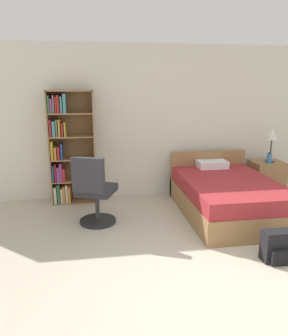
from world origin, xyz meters
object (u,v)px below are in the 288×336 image
object	(u,v)px
office_chair	(94,193)
water_bottle	(269,158)
backpack_black	(277,247)
nightstand	(266,178)
bookshelf	(67,149)
bed	(227,195)
table_lamp	(272,136)

from	to	relation	value
office_chair	water_bottle	size ratio (longest dim) A/B	5.36
water_bottle	backpack_black	xyz separation A→B (m)	(-0.99, -2.06, -0.53)
office_chair	nightstand	distance (m)	3.18
water_bottle	backpack_black	distance (m)	2.35
bookshelf	office_chair	distance (m)	1.19
bed	office_chair	size ratio (longest dim) A/B	1.95
water_bottle	backpack_black	bearing A→B (deg)	-115.79
office_chair	nightstand	xyz separation A→B (m)	(3.05, 0.87, -0.17)
bed	nightstand	bearing A→B (deg)	34.99
bookshelf	table_lamp	world-z (taller)	bookshelf
table_lamp	water_bottle	world-z (taller)	table_lamp
nightstand	bed	bearing A→B (deg)	-145.01
water_bottle	backpack_black	size ratio (longest dim) A/B	0.53
table_lamp	nightstand	bearing A→B (deg)	135.40
office_chair	water_bottle	distance (m)	3.11
bookshelf	bed	world-z (taller)	bookshelf
nightstand	table_lamp	world-z (taller)	table_lamp
bookshelf	office_chair	xyz separation A→B (m)	(0.43, -1.02, -0.43)
bookshelf	backpack_black	distance (m)	3.45
office_chair	table_lamp	bearing A→B (deg)	15.43
water_bottle	backpack_black	world-z (taller)	water_bottle
bookshelf	bed	xyz separation A→B (m)	(2.43, -0.88, -0.63)
bed	table_lamp	world-z (taller)	table_lamp
bookshelf	nightstand	size ratio (longest dim) A/B	3.01
backpack_black	nightstand	bearing A→B (deg)	64.42
bookshelf	water_bottle	size ratio (longest dim) A/B	9.76
office_chair	table_lamp	world-z (taller)	table_lamp
nightstand	backpack_black	distance (m)	2.41
office_chair	water_bottle	world-z (taller)	office_chair
bookshelf	water_bottle	distance (m)	3.45
backpack_black	bookshelf	bearing A→B (deg)	136.42
bed	backpack_black	size ratio (longest dim) A/B	5.55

